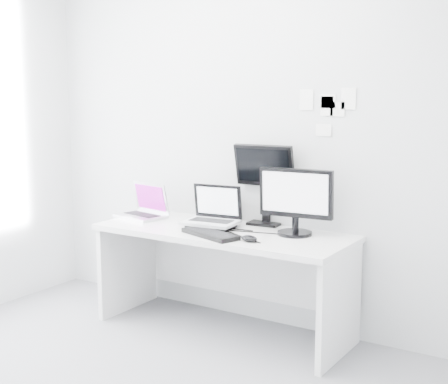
{
  "coord_description": "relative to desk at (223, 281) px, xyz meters",
  "views": [
    {
      "loc": [
        2.33,
        -2.4,
        1.69
      ],
      "look_at": [
        0.02,
        1.23,
        1.0
      ],
      "focal_mm": 51.51,
      "sensor_mm": 36.0,
      "label": 1
    }
  ],
  "objects": [
    {
      "name": "wall_note_4",
      "position": [
        0.67,
        0.34,
        1.2
      ],
      "size": [
        0.1,
        0.0,
        0.1
      ],
      "primitive_type": "cube",
      "color": "white",
      "rests_on": "back_wall"
    },
    {
      "name": "wall_note_0",
      "position": [
        0.45,
        0.34,
        1.26
      ],
      "size": [
        0.1,
        0.0,
        0.14
      ],
      "primitive_type": "cube",
      "color": "white",
      "rests_on": "back_wall"
    },
    {
      "name": "back_wall",
      "position": [
        0.0,
        0.35,
        0.99
      ],
      "size": [
        3.6,
        0.0,
        3.6
      ],
      "primitive_type": "plane",
      "rotation": [
        1.57,
        0.0,
        0.0
      ],
      "color": "silver",
      "rests_on": "ground"
    },
    {
      "name": "wall_note_2",
      "position": [
        0.75,
        0.34,
        1.26
      ],
      "size": [
        0.1,
        0.0,
        0.14
      ],
      "primitive_type": "cube",
      "color": "white",
      "rests_on": "back_wall"
    },
    {
      "name": "mouse",
      "position": [
        0.32,
        -0.2,
        0.39
      ],
      "size": [
        0.14,
        0.11,
        0.04
      ],
      "primitive_type": "ellipsoid",
      "rotation": [
        0.0,
        0.0,
        -0.29
      ],
      "color": "black",
      "rests_on": "desk"
    },
    {
      "name": "desk",
      "position": [
        0.0,
        0.0,
        0.0
      ],
      "size": [
        1.8,
        0.7,
        0.73
      ],
      "primitive_type": "cube",
      "color": "silver",
      "rests_on": "ground"
    },
    {
      "name": "wall_note_5",
      "position": [
        0.61,
        0.34,
        1.25
      ],
      "size": [
        0.1,
        0.0,
        0.09
      ],
      "primitive_type": "cube",
      "color": "white",
      "rests_on": "back_wall"
    },
    {
      "name": "speaker",
      "position": [
        -0.14,
        0.28,
        0.46
      ],
      "size": [
        0.12,
        0.12,
        0.2
      ],
      "primitive_type": "cube",
      "rotation": [
        0.0,
        0.0,
        0.28
      ],
      "color": "black",
      "rests_on": "desk"
    },
    {
      "name": "rear_monitor",
      "position": [
        0.16,
        0.31,
        0.66
      ],
      "size": [
        0.45,
        0.19,
        0.59
      ],
      "primitive_type": "cube",
      "rotation": [
        0.0,
        0.0,
        0.08
      ],
      "color": "black",
      "rests_on": "desk"
    },
    {
      "name": "macbook",
      "position": [
        -0.76,
        0.02,
        0.5
      ],
      "size": [
        0.41,
        0.34,
        0.27
      ],
      "primitive_type": "cube",
      "rotation": [
        0.0,
        0.0,
        -0.19
      ],
      "color": "silver",
      "rests_on": "desk"
    },
    {
      "name": "keyboard",
      "position": [
        0.03,
        -0.21,
        0.38
      ],
      "size": [
        0.47,
        0.29,
        0.03
      ],
      "primitive_type": "cube",
      "rotation": [
        0.0,
        0.0,
        -0.33
      ],
      "color": "black",
      "rests_on": "desk"
    },
    {
      "name": "wall_note_1",
      "position": [
        0.6,
        0.34,
        1.22
      ],
      "size": [
        0.09,
        0.0,
        0.13
      ],
      "primitive_type": "cube",
      "color": "white",
      "rests_on": "back_wall"
    },
    {
      "name": "samsung_monitor",
      "position": [
        0.48,
        0.13,
        0.6
      ],
      "size": [
        0.53,
        0.28,
        0.46
      ],
      "primitive_type": "cube",
      "rotation": [
        0.0,
        0.0,
        0.11
      ],
      "color": "black",
      "rests_on": "desk"
    },
    {
      "name": "wall_note_3",
      "position": [
        0.58,
        0.34,
        1.05
      ],
      "size": [
        0.11,
        0.0,
        0.08
      ],
      "primitive_type": "cube",
      "color": "white",
      "rests_on": "back_wall"
    },
    {
      "name": "dell_laptop",
      "position": [
        -0.11,
        0.0,
        0.52
      ],
      "size": [
        0.4,
        0.33,
        0.3
      ],
      "primitive_type": "cube",
      "rotation": [
        0.0,
        0.0,
        0.12
      ],
      "color": "#B8BBC0",
      "rests_on": "desk"
    }
  ]
}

